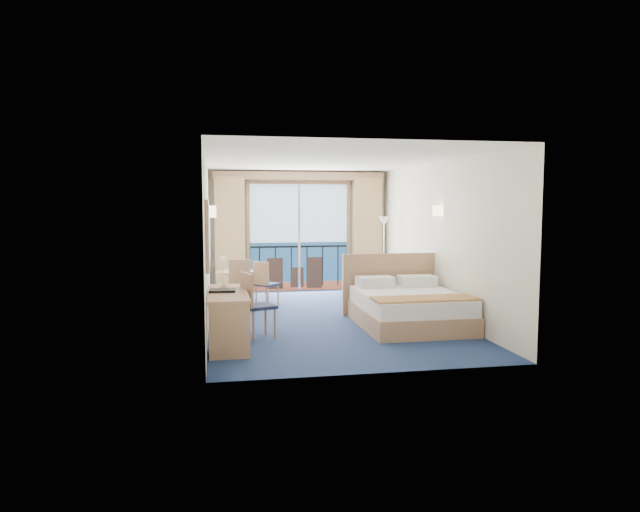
{
  "coord_description": "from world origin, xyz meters",
  "views": [
    {
      "loc": [
        -1.88,
        -9.51,
        1.98
      ],
      "look_at": [
        -0.08,
        0.2,
        1.06
      ],
      "focal_mm": 32.0,
      "sensor_mm": 36.0,
      "label": 1
    }
  ],
  "objects_px": {
    "floor_lamp": "(384,236)",
    "desk": "(229,322)",
    "bed": "(408,307)",
    "round_table": "(236,279)",
    "desk_chair": "(254,301)",
    "armchair": "(383,286)",
    "nightstand": "(413,293)",
    "table_chair_b": "(239,282)",
    "table_chair_a": "(264,281)"
  },
  "relations": [
    {
      "from": "floor_lamp",
      "to": "desk",
      "type": "height_order",
      "value": "floor_lamp"
    },
    {
      "from": "bed",
      "to": "floor_lamp",
      "type": "xyz_separation_m",
      "value": [
        0.49,
        2.99,
        0.98
      ]
    },
    {
      "from": "round_table",
      "to": "desk",
      "type": "bearing_deg",
      "value": -93.58
    },
    {
      "from": "desk",
      "to": "desk_chair",
      "type": "bearing_deg",
      "value": 62.51
    },
    {
      "from": "armchair",
      "to": "desk",
      "type": "distance_m",
      "value": 4.68
    },
    {
      "from": "armchair",
      "to": "round_table",
      "type": "xyz_separation_m",
      "value": [
        -2.95,
        0.12,
        0.19
      ]
    },
    {
      "from": "bed",
      "to": "desk",
      "type": "distance_m",
      "value": 3.13
    },
    {
      "from": "nightstand",
      "to": "round_table",
      "type": "bearing_deg",
      "value": 162.16
    },
    {
      "from": "bed",
      "to": "table_chair_b",
      "type": "xyz_separation_m",
      "value": [
        -2.64,
        1.79,
        0.22
      ]
    },
    {
      "from": "floor_lamp",
      "to": "table_chair_b",
      "type": "xyz_separation_m",
      "value": [
        -3.13,
        -1.2,
        -0.75
      ]
    },
    {
      "from": "desk",
      "to": "table_chair_b",
      "type": "distance_m",
      "value": 2.98
    },
    {
      "from": "desk_chair",
      "to": "table_chair_a",
      "type": "xyz_separation_m",
      "value": [
        0.38,
        2.59,
        -0.06
      ]
    },
    {
      "from": "floor_lamp",
      "to": "desk",
      "type": "relative_size",
      "value": 1.06
    },
    {
      "from": "bed",
      "to": "desk_chair",
      "type": "relative_size",
      "value": 2.12
    },
    {
      "from": "floor_lamp",
      "to": "table_chair_b",
      "type": "height_order",
      "value": "floor_lamp"
    },
    {
      "from": "desk",
      "to": "round_table",
      "type": "relative_size",
      "value": 2.17
    },
    {
      "from": "bed",
      "to": "armchair",
      "type": "distance_m",
      "value": 2.28
    },
    {
      "from": "armchair",
      "to": "desk_chair",
      "type": "bearing_deg",
      "value": 7.1
    },
    {
      "from": "floor_lamp",
      "to": "desk_chair",
      "type": "xyz_separation_m",
      "value": [
        -3.01,
        -3.43,
        -0.73
      ]
    },
    {
      "from": "nightstand",
      "to": "table_chair_a",
      "type": "distance_m",
      "value": 2.83
    },
    {
      "from": "nightstand",
      "to": "desk_chair",
      "type": "distance_m",
      "value": 3.57
    },
    {
      "from": "nightstand",
      "to": "table_chair_b",
      "type": "distance_m",
      "value": 3.24
    },
    {
      "from": "armchair",
      "to": "round_table",
      "type": "relative_size",
      "value": 0.95
    },
    {
      "from": "armchair",
      "to": "table_chair_a",
      "type": "bearing_deg",
      "value": -34.44
    },
    {
      "from": "desk",
      "to": "round_table",
      "type": "xyz_separation_m",
      "value": [
        0.22,
        3.57,
        0.09
      ]
    },
    {
      "from": "desk_chair",
      "to": "bed",
      "type": "bearing_deg",
      "value": -98.77
    },
    {
      "from": "round_table",
      "to": "table_chair_a",
      "type": "xyz_separation_m",
      "value": [
        0.54,
        -0.23,
        -0.01
      ]
    },
    {
      "from": "armchair",
      "to": "desk_chair",
      "type": "relative_size",
      "value": 0.72
    },
    {
      "from": "nightstand",
      "to": "armchair",
      "type": "xyz_separation_m",
      "value": [
        -0.3,
        0.92,
        0.02
      ]
    },
    {
      "from": "round_table",
      "to": "table_chair_b",
      "type": "distance_m",
      "value": 0.6
    },
    {
      "from": "nightstand",
      "to": "armchair",
      "type": "relative_size",
      "value": 0.86
    },
    {
      "from": "desk",
      "to": "nightstand",
      "type": "bearing_deg",
      "value": 36.06
    },
    {
      "from": "desk",
      "to": "table_chair_b",
      "type": "xyz_separation_m",
      "value": [
        0.27,
        2.97,
        0.12
      ]
    },
    {
      "from": "floor_lamp",
      "to": "armchair",
      "type": "bearing_deg",
      "value": -107.16
    },
    {
      "from": "round_table",
      "to": "bed",
      "type": "bearing_deg",
      "value": -41.71
    },
    {
      "from": "floor_lamp",
      "to": "desk_chair",
      "type": "relative_size",
      "value": 1.74
    },
    {
      "from": "floor_lamp",
      "to": "table_chair_a",
      "type": "height_order",
      "value": "floor_lamp"
    },
    {
      "from": "armchair",
      "to": "desk_chair",
      "type": "xyz_separation_m",
      "value": [
        -2.78,
        -2.7,
        0.23
      ]
    },
    {
      "from": "round_table",
      "to": "table_chair_b",
      "type": "xyz_separation_m",
      "value": [
        0.04,
        -0.6,
        0.03
      ]
    },
    {
      "from": "table_chair_b",
      "to": "desk",
      "type": "bearing_deg",
      "value": -85.4
    },
    {
      "from": "armchair",
      "to": "floor_lamp",
      "type": "distance_m",
      "value": 1.23
    },
    {
      "from": "bed",
      "to": "desk",
      "type": "relative_size",
      "value": 1.29
    },
    {
      "from": "round_table",
      "to": "floor_lamp",
      "type": "bearing_deg",
      "value": 10.82
    },
    {
      "from": "bed",
      "to": "floor_lamp",
      "type": "height_order",
      "value": "floor_lamp"
    },
    {
      "from": "table_chair_b",
      "to": "armchair",
      "type": "bearing_deg",
      "value": 19.04
    },
    {
      "from": "floor_lamp",
      "to": "table_chair_a",
      "type": "xyz_separation_m",
      "value": [
        -2.63,
        -0.84,
        -0.79
      ]
    },
    {
      "from": "bed",
      "to": "table_chair_a",
      "type": "distance_m",
      "value": 3.04
    },
    {
      "from": "desk",
      "to": "table_chair_a",
      "type": "distance_m",
      "value": 3.42
    },
    {
      "from": "bed",
      "to": "table_chair_a",
      "type": "height_order",
      "value": "bed"
    },
    {
      "from": "round_table",
      "to": "table_chair_a",
      "type": "bearing_deg",
      "value": -23.13
    }
  ]
}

